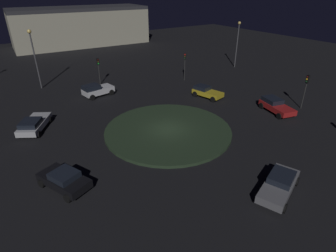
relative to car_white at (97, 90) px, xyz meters
name	(u,v)px	position (x,y,z in m)	size (l,w,h in m)	color
ground_plane	(168,131)	(-13.21, -2.32, -0.84)	(119.58, 119.58, 0.00)	black
roundabout_island	(168,130)	(-13.21, -2.32, -0.71)	(12.47, 12.47, 0.27)	#263823
car_white	(97,90)	(0.00, 0.00, 0.00)	(2.55, 4.09, 1.61)	white
car_silver	(34,124)	(-5.69, 8.62, -0.13)	(4.81, 3.94, 1.37)	silver
car_black	(64,179)	(-16.15, 8.48, -0.14)	(4.31, 3.22, 1.35)	black
car_grey	(279,184)	(-24.93, -3.79, -0.15)	(3.23, 4.86, 1.32)	slate
car_red	(276,106)	(-16.05, -15.17, -0.09)	(4.53, 2.86, 1.42)	red
car_yellow	(206,92)	(-8.21, -11.60, -0.12)	(4.15, 2.71, 1.37)	gold
traffic_light_southeast	(185,61)	(-0.97, -13.46, 2.05)	(0.39, 0.38, 4.06)	#2D2D2D
traffic_light_east	(98,66)	(4.20, -2.07, 1.87)	(0.36, 0.30, 3.80)	#2D2D2D
traffic_light_south	(306,85)	(-17.14, -18.50, 2.02)	(0.34, 0.38, 4.01)	#2D2D2D
streetlamp_east	(34,51)	(7.23, 5.42, 4.35)	(0.53, 0.53, 7.90)	#4C4C51
streetlamp_southeast	(238,39)	(0.09, -25.30, 3.96)	(0.48, 0.48, 7.58)	#4C4C51
store_building	(81,26)	(35.20, -9.75, 3.36)	(12.68, 30.71, 8.40)	#B7B299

